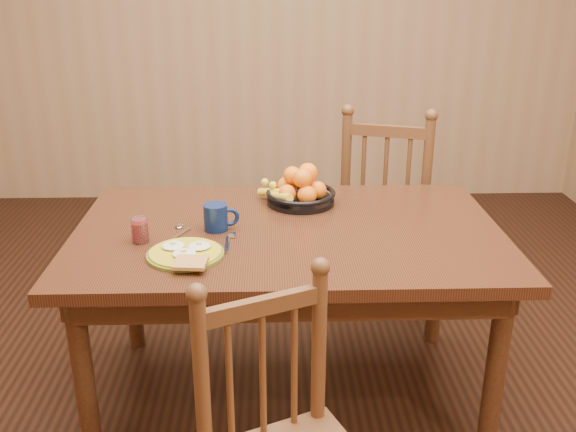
{
  "coord_description": "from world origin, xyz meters",
  "views": [
    {
      "loc": [
        -0.07,
        -2.23,
        1.67
      ],
      "look_at": [
        0.0,
        0.0,
        0.8
      ],
      "focal_mm": 40.0,
      "sensor_mm": 36.0,
      "label": 1
    }
  ],
  "objects_px": {
    "dining_table": "(288,249)",
    "chair_far": "(387,209)",
    "breakfast_plate": "(186,253)",
    "coffee_mug": "(217,217)",
    "fruit_bowl": "(299,191)"
  },
  "relations": [
    {
      "from": "dining_table",
      "to": "chair_far",
      "type": "xyz_separation_m",
      "value": [
        0.54,
        0.83,
        -0.16
      ]
    },
    {
      "from": "breakfast_plate",
      "to": "coffee_mug",
      "type": "bearing_deg",
      "value": 69.25
    },
    {
      "from": "dining_table",
      "to": "fruit_bowl",
      "type": "height_order",
      "value": "fruit_bowl"
    },
    {
      "from": "chair_far",
      "to": "coffee_mug",
      "type": "height_order",
      "value": "chair_far"
    },
    {
      "from": "breakfast_plate",
      "to": "dining_table",
      "type": "bearing_deg",
      "value": 34.33
    },
    {
      "from": "chair_far",
      "to": "breakfast_plate",
      "type": "height_order",
      "value": "chair_far"
    },
    {
      "from": "dining_table",
      "to": "breakfast_plate",
      "type": "relative_size",
      "value": 5.48
    },
    {
      "from": "coffee_mug",
      "to": "fruit_bowl",
      "type": "height_order",
      "value": "fruit_bowl"
    },
    {
      "from": "dining_table",
      "to": "chair_far",
      "type": "distance_m",
      "value": 1.0
    },
    {
      "from": "breakfast_plate",
      "to": "fruit_bowl",
      "type": "bearing_deg",
      "value": 51.5
    },
    {
      "from": "chair_far",
      "to": "fruit_bowl",
      "type": "distance_m",
      "value": 0.8
    },
    {
      "from": "chair_far",
      "to": "fruit_bowl",
      "type": "xyz_separation_m",
      "value": [
        -0.48,
        -0.56,
        0.3
      ]
    },
    {
      "from": "breakfast_plate",
      "to": "coffee_mug",
      "type": "distance_m",
      "value": 0.26
    },
    {
      "from": "dining_table",
      "to": "chair_far",
      "type": "bearing_deg",
      "value": 57.23
    },
    {
      "from": "chair_far",
      "to": "coffee_mug",
      "type": "distance_m",
      "value": 1.2
    }
  ]
}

